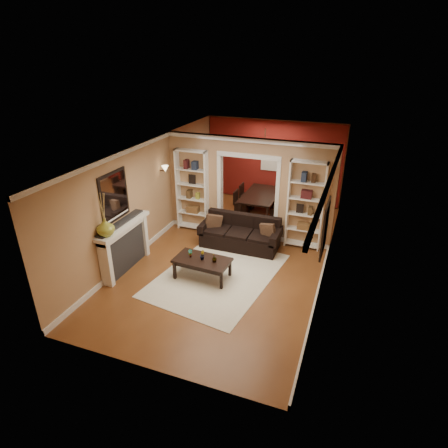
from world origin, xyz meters
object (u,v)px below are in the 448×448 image
at_px(dining_table, 262,204).
at_px(coffee_table, 202,268).
at_px(bookshelf_left, 193,191).
at_px(bookshelf_right, 305,206).
at_px(sofa, 240,233).
at_px(fireplace, 126,247).

bearing_deg(dining_table, coffee_table, 175.79).
bearing_deg(bookshelf_left, bookshelf_right, 0.00).
bearing_deg(bookshelf_left, sofa, -20.10).
bearing_deg(bookshelf_right, bookshelf_left, 180.00).
relative_size(fireplace, dining_table, 0.93).
xyz_separation_m(bookshelf_left, fireplace, (-0.54, -2.53, -0.57)).
xyz_separation_m(sofa, dining_table, (-0.04, 2.32, -0.08)).
height_order(coffee_table, fireplace, fireplace).
xyz_separation_m(bookshelf_right, fireplace, (-3.64, -2.53, -0.57)).
relative_size(sofa, bookshelf_right, 0.90).
height_order(coffee_table, bookshelf_left, bookshelf_left).
bearing_deg(coffee_table, bookshelf_left, 122.10).
height_order(bookshelf_left, dining_table, bookshelf_left).
bearing_deg(fireplace, bookshelf_right, 34.80).
height_order(fireplace, dining_table, fireplace).
relative_size(bookshelf_right, fireplace, 1.35).
bearing_deg(dining_table, bookshelf_left, 138.40).
distance_m(coffee_table, dining_table, 4.01).
relative_size(sofa, coffee_table, 1.67).
height_order(sofa, bookshelf_right, bookshelf_right).
relative_size(bookshelf_left, fireplace, 1.35).
height_order(bookshelf_left, fireplace, bookshelf_left).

